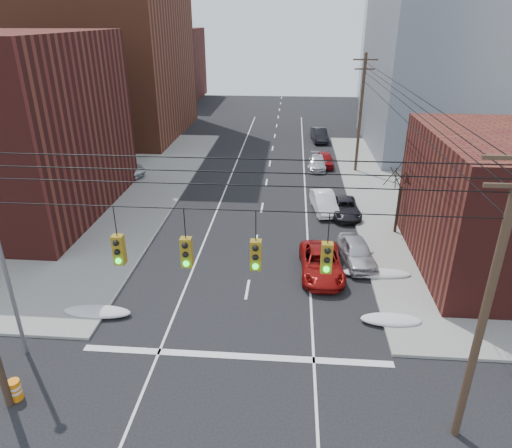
% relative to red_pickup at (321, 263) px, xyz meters
% --- Properties ---
extents(building_brick_tall, '(24.00, 20.00, 30.00)m').
position_rel_red_pickup_xyz_m(building_brick_tall, '(-28.17, 33.96, 14.28)').
color(building_brick_tall, brown).
rests_on(building_brick_tall, ground).
extents(building_brick_far, '(22.00, 18.00, 12.00)m').
position_rel_red_pickup_xyz_m(building_brick_far, '(-30.17, 59.96, 5.28)').
color(building_brick_far, '#4F1B17').
rests_on(building_brick_far, ground).
extents(building_office, '(22.00, 20.00, 25.00)m').
position_rel_red_pickup_xyz_m(building_office, '(17.83, 29.96, 11.78)').
color(building_office, gray).
rests_on(building_office, ground).
extents(building_glass, '(20.00, 18.00, 22.00)m').
position_rel_red_pickup_xyz_m(building_glass, '(19.83, 55.96, 10.28)').
color(building_glass, gray).
rests_on(building_glass, ground).
extents(utility_pole_right, '(2.20, 0.28, 11.00)m').
position_rel_red_pickup_xyz_m(utility_pole_right, '(4.33, -11.04, 5.06)').
color(utility_pole_right, '#473323').
rests_on(utility_pole_right, ground).
extents(utility_pole_far, '(2.20, 0.28, 11.00)m').
position_rel_red_pickup_xyz_m(utility_pole_far, '(4.33, 19.96, 5.06)').
color(utility_pole_far, '#473323').
rests_on(utility_pole_far, ground).
extents(traffic_signals, '(17.00, 0.42, 2.02)m').
position_rel_red_pickup_xyz_m(traffic_signals, '(-4.07, -11.07, 6.45)').
color(traffic_signals, black).
rests_on(traffic_signals, ground).
extents(bare_tree, '(2.09, 2.20, 4.93)m').
position_rel_red_pickup_xyz_m(bare_tree, '(5.41, 5.96, 1.60)').
color(bare_tree, black).
rests_on(bare_tree, ground).
extents(snow_nw, '(3.50, 1.08, 0.42)m').
position_rel_red_pickup_xyz_m(snow_nw, '(-11.57, -5.04, -0.51)').
color(snow_nw, silver).
rests_on(snow_nw, ground).
extents(snow_ne, '(3.00, 1.08, 0.42)m').
position_rel_red_pickup_xyz_m(snow_ne, '(3.23, -4.54, -0.51)').
color(snow_ne, silver).
rests_on(snow_ne, ground).
extents(snow_east_far, '(4.00, 1.08, 0.42)m').
position_rel_red_pickup_xyz_m(snow_east_far, '(3.23, -0.04, -0.51)').
color(snow_east_far, silver).
rests_on(snow_east_far, ground).
extents(red_pickup, '(2.59, 5.29, 1.44)m').
position_rel_red_pickup_xyz_m(red_pickup, '(0.00, 0.00, 0.00)').
color(red_pickup, maroon).
rests_on(red_pickup, ground).
extents(parked_car_a, '(2.35, 4.59, 1.50)m').
position_rel_red_pickup_xyz_m(parked_car_a, '(2.23, 1.53, 0.03)').
color(parked_car_a, silver).
rests_on(parked_car_a, ground).
extents(parked_car_b, '(2.16, 4.63, 1.47)m').
position_rel_red_pickup_xyz_m(parked_car_b, '(0.68, 9.68, 0.01)').
color(parked_car_b, white).
rests_on(parked_car_b, ground).
extents(parked_car_c, '(2.27, 4.54, 1.23)m').
position_rel_red_pickup_xyz_m(parked_car_c, '(2.23, 8.92, -0.11)').
color(parked_car_c, black).
rests_on(parked_car_c, ground).
extents(parked_car_d, '(2.01, 4.42, 1.25)m').
position_rel_red_pickup_xyz_m(parked_car_d, '(0.63, 20.64, -0.10)').
color(parked_car_d, '#BCBCC1').
rests_on(parked_car_d, ground).
extents(parked_car_e, '(1.63, 4.01, 1.36)m').
position_rel_red_pickup_xyz_m(parked_car_e, '(1.43, 21.56, -0.04)').
color(parked_car_e, maroon).
rests_on(parked_car_e, ground).
extents(parked_car_f, '(2.14, 4.91, 1.57)m').
position_rel_red_pickup_xyz_m(parked_car_f, '(1.33, 31.71, 0.06)').
color(parked_car_f, black).
rests_on(parked_car_f, ground).
extents(lot_car_a, '(4.91, 3.21, 1.53)m').
position_rel_red_pickup_xyz_m(lot_car_a, '(-19.33, 8.01, 0.19)').
color(lot_car_a, white).
rests_on(lot_car_a, sidewalk_nw).
extents(lot_car_b, '(5.90, 4.31, 1.49)m').
position_rel_red_pickup_xyz_m(lot_car_b, '(-18.14, 16.54, 0.17)').
color(lot_car_b, '#B4B4B9').
rests_on(lot_car_b, sidewalk_nw).
extents(lot_car_c, '(5.54, 2.78, 1.54)m').
position_rel_red_pickup_xyz_m(lot_car_c, '(-21.72, 11.04, 0.20)').
color(lot_car_c, black).
rests_on(lot_car_c, sidewalk_nw).
extents(lot_car_d, '(4.21, 2.44, 1.35)m').
position_rel_red_pickup_xyz_m(lot_car_d, '(-22.10, 11.97, 0.10)').
color(lot_car_d, '#A5A5A9').
rests_on(lot_car_d, sidewalk_nw).
extents(construction_barrel, '(0.63, 0.63, 0.89)m').
position_rel_red_pickup_xyz_m(construction_barrel, '(-12.56, -10.72, -0.26)').
color(construction_barrel, orange).
rests_on(construction_barrel, ground).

